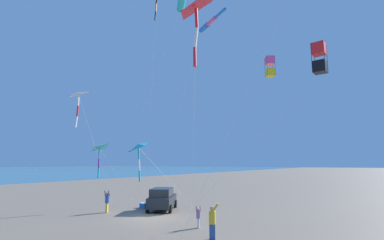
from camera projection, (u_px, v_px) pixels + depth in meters
name	position (u px, v px, depth m)	size (l,w,h in m)	color
ground_plane	(154.00, 217.00, 21.11)	(600.00, 600.00, 0.00)	#756654
parked_car	(162.00, 199.00, 24.42)	(3.59, 4.67, 1.85)	black
cooler_box	(143.00, 205.00, 25.64)	(0.62, 0.42, 0.42)	blue
person_adult_flyer	(212.00, 220.00, 15.02)	(0.64, 0.56, 1.85)	#335199
person_child_green_jacket	(107.00, 200.00, 23.23)	(0.59, 0.63, 1.77)	gold
person_child_grey_jacket	(198.00, 216.00, 17.64)	(0.43, 0.47, 1.34)	silver
kite_delta_checkered_midright	(78.00, 95.00, 16.66)	(5.57, 8.45, 8.21)	white
kite_box_purple_drifting	(319.00, 58.00, 14.03)	(11.12, 5.22, 9.80)	red
kite_delta_small_distant	(99.00, 148.00, 25.05)	(2.00, 5.70, 5.77)	#1EB7C6
kite_box_long_streamer_left	(270.00, 67.00, 23.94)	(7.91, 1.39, 12.82)	#EF4C93
kite_delta_white_trailing	(139.00, 148.00, 11.17)	(5.66, 13.60, 4.81)	#1EB7C6
kite_windsock_red_high_left	(208.00, 24.00, 23.72)	(10.65, 5.67, 16.11)	blue
kite_delta_yellow_midlevel	(195.00, 7.00, 11.42)	(6.75, 10.05, 10.63)	red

